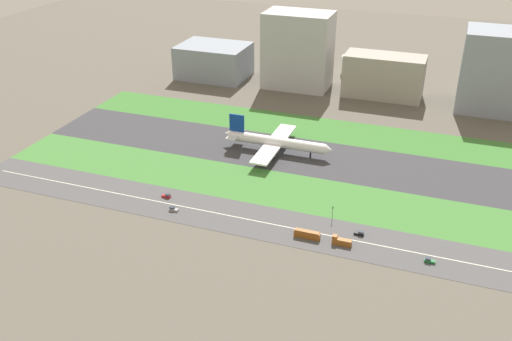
{
  "coord_description": "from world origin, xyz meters",
  "views": [
    {
      "loc": [
        87.79,
        -277.98,
        141.11
      ],
      "look_at": [
        -0.07,
        -36.5,
        6.0
      ],
      "focal_mm": 39.34,
      "sensor_mm": 36.0,
      "label": 1
    }
  ],
  "objects_px": {
    "car_1": "(167,196)",
    "terminal_building": "(214,61)",
    "car_3": "(359,233)",
    "car_2": "(429,261)",
    "traffic_light": "(333,212)",
    "hangar_building": "(298,50)",
    "office_tower": "(384,76)",
    "airliner": "(275,142)",
    "cargo_warehouse": "(498,71)",
    "truck_0": "(341,241)",
    "car_0": "(173,209)",
    "bus_0": "(307,234)",
    "fuel_tank_west": "(356,65)"
  },
  "relations": [
    {
      "from": "truck_0",
      "to": "car_1",
      "type": "bearing_deg",
      "value": -6.35
    },
    {
      "from": "car_1",
      "to": "terminal_building",
      "type": "distance_m",
      "value": 190.28
    },
    {
      "from": "bus_0",
      "to": "fuel_tank_west",
      "type": "distance_m",
      "value": 238.36
    },
    {
      "from": "office_tower",
      "to": "truck_0",
      "type": "bearing_deg",
      "value": -86.33
    },
    {
      "from": "car_2",
      "to": "cargo_warehouse",
      "type": "xyz_separation_m",
      "value": [
        24.63,
        192.0,
        25.91
      ]
    },
    {
      "from": "traffic_light",
      "to": "car_3",
      "type": "bearing_deg",
      "value": -29.31
    },
    {
      "from": "truck_0",
      "to": "car_1",
      "type": "height_order",
      "value": "truck_0"
    },
    {
      "from": "car_3",
      "to": "bus_0",
      "type": "xyz_separation_m",
      "value": [
        -21.29,
        -10.0,
        0.9
      ]
    },
    {
      "from": "terminal_building",
      "to": "fuel_tank_west",
      "type": "distance_m",
      "value": 113.54
    },
    {
      "from": "office_tower",
      "to": "fuel_tank_west",
      "type": "bearing_deg",
      "value": 121.68
    },
    {
      "from": "truck_0",
      "to": "cargo_warehouse",
      "type": "bearing_deg",
      "value": -107.75
    },
    {
      "from": "traffic_light",
      "to": "hangar_building",
      "type": "height_order",
      "value": "hangar_building"
    },
    {
      "from": "hangar_building",
      "to": "truck_0",
      "type": "bearing_deg",
      "value": -68.36
    },
    {
      "from": "bus_0",
      "to": "office_tower",
      "type": "distance_m",
      "value": 192.48
    },
    {
      "from": "truck_0",
      "to": "fuel_tank_west",
      "type": "relative_size",
      "value": 0.36
    },
    {
      "from": "car_1",
      "to": "fuel_tank_west",
      "type": "relative_size",
      "value": 0.19
    },
    {
      "from": "car_2",
      "to": "cargo_warehouse",
      "type": "distance_m",
      "value": 195.3
    },
    {
      "from": "office_tower",
      "to": "car_2",
      "type": "bearing_deg",
      "value": -75.64
    },
    {
      "from": "car_0",
      "to": "traffic_light",
      "type": "xyz_separation_m",
      "value": [
        72.78,
        17.99,
        3.37
      ]
    },
    {
      "from": "car_2",
      "to": "airliner",
      "type": "bearing_deg",
      "value": -40.03
    },
    {
      "from": "car_0",
      "to": "terminal_building",
      "type": "bearing_deg",
      "value": -71.78
    },
    {
      "from": "car_2",
      "to": "traffic_light",
      "type": "height_order",
      "value": "traffic_light"
    },
    {
      "from": "airliner",
      "to": "office_tower",
      "type": "xyz_separation_m",
      "value": [
        43.7,
        114.0,
        8.89
      ]
    },
    {
      "from": "bus_0",
      "to": "fuel_tank_west",
      "type": "xyz_separation_m",
      "value": [
        -24.85,
        237.0,
        5.24
      ]
    },
    {
      "from": "car_2",
      "to": "truck_0",
      "type": "bearing_deg",
      "value": 0.0
    },
    {
      "from": "car_3",
      "to": "terminal_building",
      "type": "xyz_separation_m",
      "value": [
        -150.23,
        182.0,
        11.77
      ]
    },
    {
      "from": "car_0",
      "to": "fuel_tank_west",
      "type": "bearing_deg",
      "value": -99.79
    },
    {
      "from": "car_2",
      "to": "office_tower",
      "type": "bearing_deg",
      "value": -75.64
    },
    {
      "from": "car_0",
      "to": "hangar_building",
      "type": "xyz_separation_m",
      "value": [
        4.78,
        192.0,
        26.79
      ]
    },
    {
      "from": "car_1",
      "to": "terminal_building",
      "type": "height_order",
      "value": "terminal_building"
    },
    {
      "from": "airliner",
      "to": "terminal_building",
      "type": "bearing_deg",
      "value": 127.72
    },
    {
      "from": "car_1",
      "to": "traffic_light",
      "type": "relative_size",
      "value": 0.61
    },
    {
      "from": "truck_0",
      "to": "bus_0",
      "type": "relative_size",
      "value": 0.72
    },
    {
      "from": "car_2",
      "to": "car_0",
      "type": "xyz_separation_m",
      "value": [
        -117.81,
        0.0,
        0.0
      ]
    },
    {
      "from": "car_1",
      "to": "hangar_building",
      "type": "height_order",
      "value": "hangar_building"
    },
    {
      "from": "bus_0",
      "to": "office_tower",
      "type": "relative_size",
      "value": 0.21
    },
    {
      "from": "hangar_building",
      "to": "cargo_warehouse",
      "type": "xyz_separation_m",
      "value": [
        137.65,
        0.0,
        -0.88
      ]
    },
    {
      "from": "car_1",
      "to": "fuel_tank_west",
      "type": "bearing_deg",
      "value": 77.62
    },
    {
      "from": "truck_0",
      "to": "car_2",
      "type": "bearing_deg",
      "value": -180.0
    },
    {
      "from": "cargo_warehouse",
      "to": "car_2",
      "type": "bearing_deg",
      "value": -97.31
    },
    {
      "from": "car_2",
      "to": "terminal_building",
      "type": "relative_size",
      "value": 0.08
    },
    {
      "from": "car_3",
      "to": "office_tower",
      "type": "xyz_separation_m",
      "value": [
        -18.37,
        182.0,
        14.2
      ]
    },
    {
      "from": "car_0",
      "to": "car_2",
      "type": "bearing_deg",
      "value": -180.0
    },
    {
      "from": "terminal_building",
      "to": "airliner",
      "type": "bearing_deg",
      "value": -52.28
    },
    {
      "from": "terminal_building",
      "to": "hangar_building",
      "type": "relative_size",
      "value": 0.95
    },
    {
      "from": "car_0",
      "to": "fuel_tank_west",
      "type": "distance_m",
      "value": 240.58
    },
    {
      "from": "bus_0",
      "to": "terminal_building",
      "type": "bearing_deg",
      "value": -56.12
    },
    {
      "from": "airliner",
      "to": "cargo_warehouse",
      "type": "relative_size",
      "value": 1.21
    },
    {
      "from": "airliner",
      "to": "car_2",
      "type": "height_order",
      "value": "airliner"
    },
    {
      "from": "car_2",
      "to": "car_3",
      "type": "relative_size",
      "value": 1.0
    }
  ]
}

